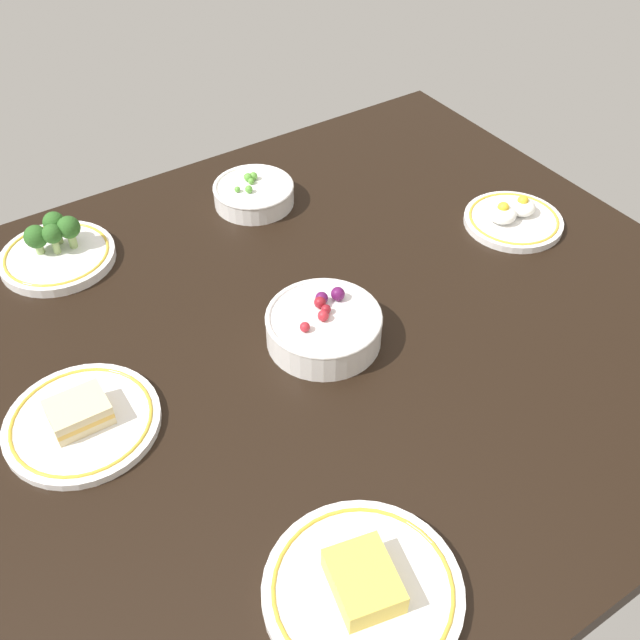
% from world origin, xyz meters
% --- Properties ---
extents(dining_table, '(1.24, 1.06, 0.04)m').
position_xyz_m(dining_table, '(0.00, 0.00, 0.02)').
color(dining_table, black).
rests_on(dining_table, ground).
extents(plate_eggs, '(0.17, 0.17, 0.05)m').
position_xyz_m(plate_eggs, '(-0.43, -0.04, 0.05)').
color(plate_eggs, white).
rests_on(plate_eggs, dining_table).
extents(bowl_berries, '(0.17, 0.17, 0.07)m').
position_xyz_m(bowl_berries, '(0.01, 0.02, 0.07)').
color(bowl_berries, white).
rests_on(bowl_berries, dining_table).
extents(plate_broccoli, '(0.19, 0.19, 0.07)m').
position_xyz_m(plate_broccoli, '(0.27, -0.38, 0.06)').
color(plate_broccoli, white).
rests_on(plate_broccoli, dining_table).
extents(bowl_peas, '(0.15, 0.15, 0.05)m').
position_xyz_m(bowl_peas, '(-0.08, -0.35, 0.06)').
color(bowl_peas, white).
rests_on(bowl_peas, dining_table).
extents(plate_sandwich, '(0.20, 0.20, 0.04)m').
position_xyz_m(plate_sandwich, '(0.36, -0.02, 0.05)').
color(plate_sandwich, white).
rests_on(plate_sandwich, dining_table).
extents(plate_cheese, '(0.22, 0.22, 0.05)m').
position_xyz_m(plate_cheese, '(0.19, 0.37, 0.05)').
color(plate_cheese, white).
rests_on(plate_cheese, dining_table).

